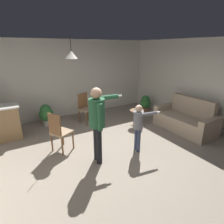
% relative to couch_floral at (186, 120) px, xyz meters
% --- Properties ---
extents(ground, '(7.68, 7.68, 0.00)m').
position_rel_couch_floral_xyz_m(ground, '(-2.54, -0.01, -0.33)').
color(ground, gray).
extents(wall_back, '(6.40, 0.10, 2.70)m').
position_rel_couch_floral_xyz_m(wall_back, '(-2.54, 3.19, 1.02)').
color(wall_back, silver).
rests_on(wall_back, ground).
extents(wall_right, '(0.10, 6.40, 2.70)m').
position_rel_couch_floral_xyz_m(wall_right, '(0.66, -0.01, 1.02)').
color(wall_right, silver).
rests_on(wall_right, ground).
extents(couch_floral, '(0.88, 1.82, 1.00)m').
position_rel_couch_floral_xyz_m(couch_floral, '(0.00, 0.00, 0.00)').
color(couch_floral, tan).
rests_on(couch_floral, ground).
extents(side_table_by_couch, '(0.44, 0.44, 0.52)m').
position_rel_couch_floral_xyz_m(side_table_by_couch, '(-1.07, 1.06, -0.00)').
color(side_table_by_couch, brown).
rests_on(side_table_by_couch, ground).
extents(person_adult, '(0.85, 0.48, 1.68)m').
position_rel_couch_floral_xyz_m(person_adult, '(-3.05, -0.14, 0.71)').
color(person_adult, black).
rests_on(person_adult, ground).
extents(person_child, '(0.59, 0.40, 1.18)m').
position_rel_couch_floral_xyz_m(person_child, '(-2.02, -0.23, 0.40)').
color(person_child, '#384260').
rests_on(person_child, ground).
extents(dining_chair_by_counter, '(0.56, 0.56, 1.00)m').
position_rel_couch_floral_xyz_m(dining_chair_by_counter, '(-3.66, 0.71, 0.21)').
color(dining_chair_by_counter, brown).
rests_on(dining_chair_by_counter, ground).
extents(dining_chair_near_wall, '(0.52, 0.52, 1.00)m').
position_rel_couch_floral_xyz_m(dining_chair_near_wall, '(-2.39, 2.14, 0.21)').
color(dining_chair_near_wall, brown).
rests_on(dining_chair_near_wall, ground).
extents(potted_plant_corner, '(0.46, 0.46, 0.70)m').
position_rel_couch_floral_xyz_m(potted_plant_corner, '(-3.58, 2.57, 0.06)').
color(potted_plant_corner, '#B7B2AD').
rests_on(potted_plant_corner, ground).
extents(potted_plant_by_wall, '(0.43, 0.43, 0.66)m').
position_rel_couch_floral_xyz_m(potted_plant_by_wall, '(0.09, 1.99, 0.03)').
color(potted_plant_by_wall, brown).
rests_on(potted_plant_by_wall, ground).
extents(spare_remote_on_table, '(0.04, 0.13, 0.04)m').
position_rel_couch_floral_xyz_m(spare_remote_on_table, '(-1.09, 1.08, 0.21)').
color(spare_remote_on_table, white).
rests_on(spare_remote_on_table, side_table_by_couch).
extents(ceiling_light_pendant, '(0.32, 0.32, 0.55)m').
position_rel_couch_floral_xyz_m(ceiling_light_pendant, '(-3.00, 1.41, 1.92)').
color(ceiling_light_pendant, silver).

